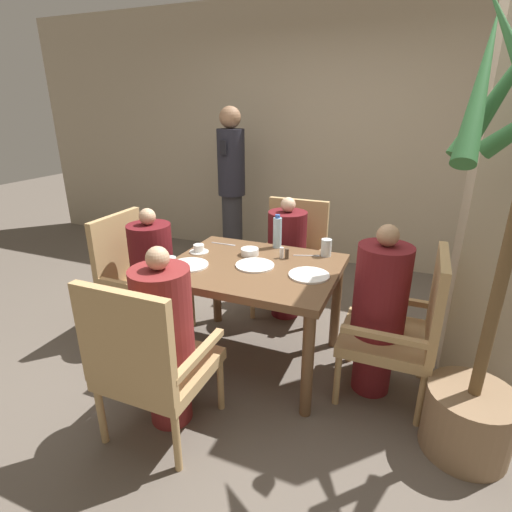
{
  "coord_description": "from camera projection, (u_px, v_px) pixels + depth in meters",
  "views": [
    {
      "loc": [
        0.95,
        -2.27,
        1.74
      ],
      "look_at": [
        0.0,
        0.05,
        0.79
      ],
      "focal_mm": 28.0,
      "sensor_mm": 36.0,
      "label": 1
    }
  ],
  "objects": [
    {
      "name": "standing_host",
      "position": [
        232.0,
        184.0,
        4.34
      ],
      "size": [
        0.29,
        0.33,
        1.73
      ],
      "color": "#2D2D33",
      "rests_on": "ground_plane"
    },
    {
      "name": "diner_in_near_chair",
      "position": [
        165.0,
        337.0,
        2.18
      ],
      "size": [
        0.32,
        0.32,
        1.08
      ],
      "color": "maroon",
      "rests_on": "ground_plane"
    },
    {
      "name": "pepper_shaker",
      "position": [
        287.0,
        254.0,
        2.76
      ],
      "size": [
        0.03,
        0.03,
        0.07
      ],
      "color": "#4C3D2D",
      "rests_on": "dining_table"
    },
    {
      "name": "fork_beside_plate",
      "position": [
        309.0,
        256.0,
        2.82
      ],
      "size": [
        0.18,
        0.08,
        0.0
      ],
      "color": "silver",
      "rests_on": "dining_table"
    },
    {
      "name": "diner_in_far_chair",
      "position": [
        287.0,
        257.0,
        3.36
      ],
      "size": [
        0.32,
        0.32,
        1.05
      ],
      "color": "#5B1419",
      "rests_on": "ground_plane"
    },
    {
      "name": "salt_shaker",
      "position": [
        282.0,
        253.0,
        2.78
      ],
      "size": [
        0.03,
        0.03,
        0.08
      ],
      "color": "white",
      "rests_on": "dining_table"
    },
    {
      "name": "chair_near_corner",
      "position": [
        149.0,
        361.0,
        2.07
      ],
      "size": [
        0.54,
        0.54,
        0.97
      ],
      "color": "tan",
      "rests_on": "ground_plane"
    },
    {
      "name": "knife_beside_plate",
      "position": [
        224.0,
        244.0,
        3.06
      ],
      "size": [
        0.2,
        0.02,
        0.0
      ],
      "color": "silver",
      "rests_on": "dining_table"
    },
    {
      "name": "diner_in_right_chair",
      "position": [
        379.0,
        310.0,
        2.43
      ],
      "size": [
        0.32,
        0.32,
        1.11
      ],
      "color": "maroon",
      "rests_on": "ground_plane"
    },
    {
      "name": "chair_left_side",
      "position": [
        137.0,
        276.0,
        3.1
      ],
      "size": [
        0.54,
        0.54,
        0.97
      ],
      "color": "tan",
      "rests_on": "ground_plane"
    },
    {
      "name": "plate_main_right",
      "position": [
        309.0,
        275.0,
        2.49
      ],
      "size": [
        0.26,
        0.26,
        0.01
      ],
      "color": "white",
      "rests_on": "dining_table"
    },
    {
      "name": "chair_right_side",
      "position": [
        404.0,
        325.0,
        2.4
      ],
      "size": [
        0.54,
        0.54,
        0.97
      ],
      "color": "tan",
      "rests_on": "ground_plane"
    },
    {
      "name": "plate_main_left",
      "position": [
        189.0,
        265.0,
        2.65
      ],
      "size": [
        0.26,
        0.26,
        0.01
      ],
      "color": "white",
      "rests_on": "dining_table"
    },
    {
      "name": "diner_in_left_chair",
      "position": [
        153.0,
        274.0,
        3.03
      ],
      "size": [
        0.32,
        0.32,
        1.05
      ],
      "color": "#5B1419",
      "rests_on": "ground_plane"
    },
    {
      "name": "dining_table",
      "position": [
        253.0,
        279.0,
        2.7
      ],
      "size": [
        1.12,
        0.91,
        0.74
      ],
      "color": "brown",
      "rests_on": "ground_plane"
    },
    {
      "name": "water_bottle",
      "position": [
        277.0,
        232.0,
        2.96
      ],
      "size": [
        0.06,
        0.06,
        0.25
      ],
      "color": "#A3C6DB",
      "rests_on": "dining_table"
    },
    {
      "name": "glass_tall_mid",
      "position": [
        326.0,
        248.0,
        2.81
      ],
      "size": [
        0.07,
        0.07,
        0.12
      ],
      "color": "silver",
      "rests_on": "dining_table"
    },
    {
      "name": "plate_dessert_center",
      "position": [
        255.0,
        265.0,
        2.65
      ],
      "size": [
        0.26,
        0.26,
        0.01
      ],
      "color": "white",
      "rests_on": "dining_table"
    },
    {
      "name": "chair_far_side",
      "position": [
        292.0,
        256.0,
        3.51
      ],
      "size": [
        0.54,
        0.54,
        0.97
      ],
      "color": "tan",
      "rests_on": "ground_plane"
    },
    {
      "name": "teacup_with_saucer",
      "position": [
        199.0,
        249.0,
        2.89
      ],
      "size": [
        0.14,
        0.14,
        0.06
      ],
      "color": "white",
      "rests_on": "dining_table"
    },
    {
      "name": "ground_plane",
      "position": [
        254.0,
        358.0,
        2.92
      ],
      "size": [
        16.0,
        16.0,
        0.0
      ],
      "primitive_type": "plane",
      "color": "#60564C"
    },
    {
      "name": "bowl_small",
      "position": [
        250.0,
        252.0,
        2.84
      ],
      "size": [
        0.13,
        0.13,
        0.05
      ],
      "color": "white",
      "rests_on": "dining_table"
    },
    {
      "name": "potted_palm",
      "position": [
        494.0,
        315.0,
        1.87
      ],
      "size": [
        0.79,
        0.9,
        2.21
      ],
      "color": "#896B4C",
      "rests_on": "ground_plane"
    },
    {
      "name": "wall_back",
      "position": [
        331.0,
        138.0,
        4.33
      ],
      "size": [
        8.0,
        0.06,
        2.8
      ],
      "color": "tan",
      "rests_on": "ground_plane"
    },
    {
      "name": "glass_tall_near",
      "position": [
        171.0,
        267.0,
        2.48
      ],
      "size": [
        0.07,
        0.07,
        0.12
      ],
      "color": "silver",
      "rests_on": "dining_table"
    }
  ]
}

